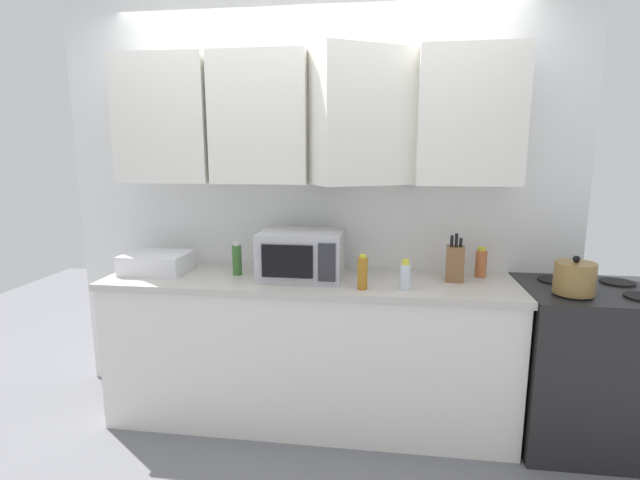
{
  "coord_description": "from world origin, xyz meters",
  "views": [
    {
      "loc": [
        0.44,
        -2.97,
        1.63
      ],
      "look_at": [
        0.06,
        -0.25,
        1.12
      ],
      "focal_mm": 26.39,
      "sensor_mm": 36.0,
      "label": 1
    }
  ],
  "objects": [
    {
      "name": "wall_back_with_cabinets",
      "position": [
        0.0,
        -0.07,
        1.58
      ],
      "size": [
        3.28,
        0.57,
        2.6
      ],
      "color": "white",
      "rests_on": "ground_plane"
    },
    {
      "name": "counter_run",
      "position": [
        0.0,
        -0.3,
        0.45
      ],
      "size": [
        2.41,
        0.63,
        0.9
      ],
      "color": "white",
      "rests_on": "ground_plane"
    },
    {
      "name": "stove_range",
      "position": [
        1.59,
        -0.32,
        0.45
      ],
      "size": [
        0.76,
        0.64,
        0.91
      ],
      "color": "black",
      "rests_on": "ground_plane"
    },
    {
      "name": "kettle",
      "position": [
        1.42,
        -0.46,
        1.0
      ],
      "size": [
        0.2,
        0.2,
        0.2
      ],
      "color": "olive",
      "rests_on": "stove_range"
    },
    {
      "name": "microwave",
      "position": [
        -0.04,
        -0.3,
        1.04
      ],
      "size": [
        0.48,
        0.37,
        0.28
      ],
      "color": "#B7B7BC",
      "rests_on": "counter_run"
    },
    {
      "name": "dish_rack",
      "position": [
        -0.95,
        -0.3,
        0.96
      ],
      "size": [
        0.38,
        0.3,
        0.12
      ],
      "primitive_type": "cube",
      "color": "silver",
      "rests_on": "counter_run"
    },
    {
      "name": "knife_block",
      "position": [
        0.85,
        -0.24,
        1.0
      ],
      "size": [
        0.11,
        0.13,
        0.28
      ],
      "color": "brown",
      "rests_on": "counter_run"
    },
    {
      "name": "bottle_spice_jar",
      "position": [
        1.01,
        -0.14,
        0.98
      ],
      "size": [
        0.07,
        0.07,
        0.18
      ],
      "color": "#BC6638",
      "rests_on": "counter_run"
    },
    {
      "name": "bottle_clear_tall",
      "position": [
        0.56,
        -0.46,
        0.98
      ],
      "size": [
        0.06,
        0.06,
        0.17
      ],
      "color": "silver",
      "rests_on": "counter_run"
    },
    {
      "name": "bottle_amber_vinegar",
      "position": [
        0.33,
        -0.49,
        0.99
      ],
      "size": [
        0.06,
        0.06,
        0.19
      ],
      "color": "#AD701E",
      "rests_on": "counter_run"
    },
    {
      "name": "bottle_green_oil",
      "position": [
        -0.44,
        -0.29,
        1.0
      ],
      "size": [
        0.06,
        0.06,
        0.2
      ],
      "color": "#386B2D",
      "rests_on": "counter_run"
    }
  ]
}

